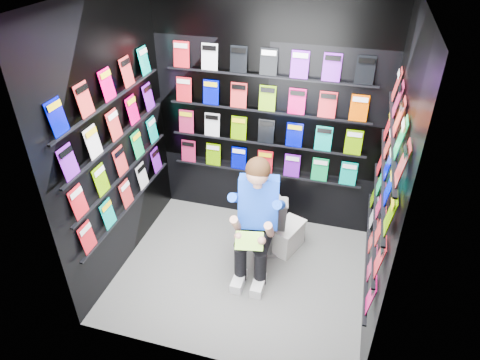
# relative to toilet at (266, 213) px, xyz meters

# --- Properties ---
(floor) EXTENTS (2.40, 2.40, 0.00)m
(floor) POSITION_rel_toilet_xyz_m (-0.12, -0.57, -0.37)
(floor) COLOR #5B5B59
(floor) RESTS_ON ground
(wall_back) EXTENTS (2.40, 0.04, 2.60)m
(wall_back) POSITION_rel_toilet_xyz_m (-0.12, 0.43, 0.93)
(wall_back) COLOR black
(wall_back) RESTS_ON floor
(wall_front) EXTENTS (2.40, 0.04, 2.60)m
(wall_front) POSITION_rel_toilet_xyz_m (-0.12, -1.57, 0.93)
(wall_front) COLOR black
(wall_front) RESTS_ON floor
(wall_left) EXTENTS (0.04, 2.00, 2.60)m
(wall_left) POSITION_rel_toilet_xyz_m (-1.32, -0.57, 0.93)
(wall_left) COLOR black
(wall_left) RESTS_ON floor
(wall_right) EXTENTS (0.04, 2.00, 2.60)m
(wall_right) POSITION_rel_toilet_xyz_m (1.08, -0.57, 0.93)
(wall_right) COLOR black
(wall_right) RESTS_ON floor
(comics_back) EXTENTS (2.10, 0.06, 1.37)m
(comics_back) POSITION_rel_toilet_xyz_m (-0.12, 0.40, 0.94)
(comics_back) COLOR #DB005A
(comics_back) RESTS_ON wall_back
(comics_left) EXTENTS (0.06, 1.70, 1.37)m
(comics_left) POSITION_rel_toilet_xyz_m (-1.29, -0.57, 0.94)
(comics_left) COLOR #DB005A
(comics_left) RESTS_ON wall_left
(comics_right) EXTENTS (0.06, 1.70, 1.37)m
(comics_right) POSITION_rel_toilet_xyz_m (1.05, -0.57, 0.94)
(comics_right) COLOR #DB005A
(comics_right) RESTS_ON wall_right
(toilet) EXTENTS (0.55, 0.82, 0.73)m
(toilet) POSITION_rel_toilet_xyz_m (0.00, 0.00, 0.00)
(toilet) COLOR white
(toilet) RESTS_ON floor
(longbox) EXTENTS (0.33, 0.42, 0.28)m
(longbox) POSITION_rel_toilet_xyz_m (0.26, -0.08, -0.23)
(longbox) COLOR white
(longbox) RESTS_ON floor
(longbox_lid) EXTENTS (0.35, 0.45, 0.03)m
(longbox_lid) POSITION_rel_toilet_xyz_m (0.26, -0.08, -0.07)
(longbox_lid) COLOR white
(longbox_lid) RESTS_ON longbox
(reader) EXTENTS (0.64, 0.83, 1.38)m
(reader) POSITION_rel_toilet_xyz_m (0.00, -0.38, 0.40)
(reader) COLOR #0536CE
(reader) RESTS_ON toilet
(held_comic) EXTENTS (0.28, 0.19, 0.11)m
(held_comic) POSITION_rel_toilet_xyz_m (0.00, -0.73, 0.21)
(held_comic) COLOR green
(held_comic) RESTS_ON reader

